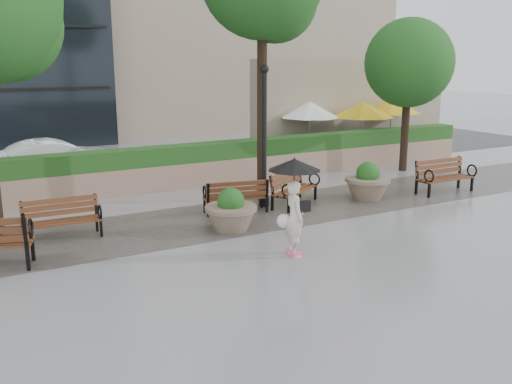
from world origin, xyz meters
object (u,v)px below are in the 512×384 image
bench_2 (236,203)px  pedestrian (294,197)px  bench_4 (444,183)px  planter_right (367,185)px  planter_left (231,214)px  car_right (56,159)px  lamppost (264,146)px  bench_1 (63,228)px  bench_3 (294,195)px

bench_2 → pedestrian: bearing=95.0°
bench_4 → planter_right: planter_right is taller
planter_left → planter_right: size_ratio=0.95×
bench_4 → planter_left: bearing=-177.0°
planter_right → pedestrian: size_ratio=0.65×
car_right → pedestrian: bearing=-167.9°
car_right → lamppost: bearing=-150.3°
bench_1 → pedestrian: size_ratio=0.86×
bench_1 → bench_3: (6.30, -0.01, 0.01)m
bench_3 → lamppost: size_ratio=0.49×
planter_right → bench_1: bearing=176.9°
bench_4 → planter_left: size_ratio=1.53×
bench_4 → car_right: 12.79m
pedestrian → planter_left: bearing=19.8°
bench_3 → planter_right: (2.25, -0.45, 0.15)m
planter_right → lamppost: bearing=165.2°
bench_2 → planter_left: 1.61m
bench_4 → car_right: car_right is taller
bench_4 → pedestrian: pedestrian is taller
bench_1 → bench_4: size_ratio=0.91×
bench_1 → lamppost: (5.51, 0.34, 1.43)m
bench_3 → planter_right: planter_right is taller
bench_4 → lamppost: 5.94m
planter_left → car_right: size_ratio=0.31×
bench_2 → car_right: bearing=-52.3°
lamppost → pedestrian: lamppost is taller
bench_1 → pedestrian: (4.04, -3.44, 0.97)m
bench_4 → car_right: size_ratio=0.47×
bench_2 → bench_4: bench_4 is taller
bench_1 → planter_left: planter_left is taller
bench_3 → bench_4: bearing=-41.9°
bench_3 → car_right: (-5.11, 7.04, 0.39)m
bench_4 → lamppost: lamppost is taller
bench_2 → car_right: 7.70m
bench_3 → planter_left: (-2.64, -1.27, 0.13)m
bench_3 → planter_left: bearing=175.5°
bench_3 → planter_left: planter_left is taller
car_right → planter_right: bearing=-138.7°
bench_4 → pedestrian: 7.55m
lamppost → car_right: size_ratio=0.95×
planter_left → car_right: (-2.47, 8.31, 0.26)m
bench_4 → car_right: bearing=142.0°
bench_2 → lamppost: lamppost is taller
lamppost → planter_left: bearing=-138.8°
bench_4 → lamppost: bearing=167.4°
bench_2 → pedestrian: size_ratio=0.88×
bench_1 → bench_4: 11.18m
bench_1 → bench_2: (4.49, 0.08, -0.00)m
bench_2 → bench_1: bearing=13.4°
bench_2 → bench_3: 1.81m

